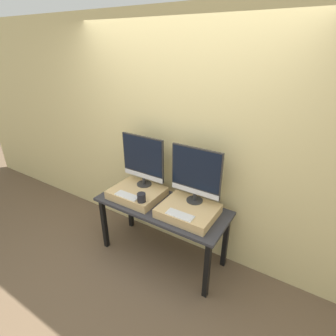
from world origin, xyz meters
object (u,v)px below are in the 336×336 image
Objects in this scene: monitor_left at (143,159)px; keyboard_right at (180,215)px; keyboard_left at (127,196)px; monitor_right at (196,173)px; mug at (141,198)px.

keyboard_right is at bearing -24.90° from monitor_left.
keyboard_left is 0.78m from monitor_right.
keyboard_right is (0.65, 0.00, 0.00)m from keyboard_left.
monitor_left is at bearing 155.10° from keyboard_right.
mug is (0.20, 0.00, 0.04)m from keyboard_left.
keyboard_left is at bearing 180.00° from mug.
monitor_left reaches higher than mug.
monitor_right reaches higher than mug.
monitor_left is 0.65m from monitor_right.
monitor_right is at bearing 33.54° from mug.
mug is 0.35× the size of keyboard_right.
monitor_left reaches higher than keyboard_left.
keyboard_left is (-0.00, -0.30, -0.31)m from monitor_left.
monitor_left is 6.23× the size of mug.
monitor_left is 0.45m from mug.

